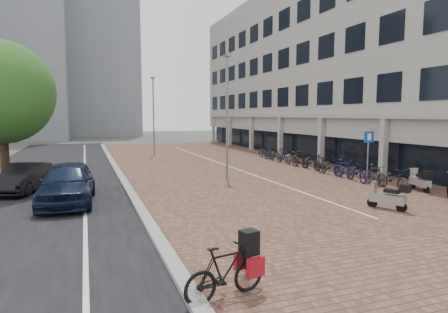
% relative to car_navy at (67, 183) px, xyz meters
% --- Properties ---
extents(ground, '(140.00, 140.00, 0.00)m').
position_rel_car_navy_xyz_m(ground, '(7.63, -3.17, -0.83)').
color(ground, '#474442').
rests_on(ground, ground).
extents(plaza_brick, '(14.50, 42.00, 0.04)m').
position_rel_car_navy_xyz_m(plaza_brick, '(9.63, 8.83, -0.82)').
color(plaza_brick, brown).
rests_on(plaza_brick, ground).
extents(street_asphalt, '(8.00, 50.00, 0.03)m').
position_rel_car_navy_xyz_m(street_asphalt, '(-1.37, 8.83, -0.82)').
color(street_asphalt, black).
rests_on(street_asphalt, ground).
extents(curb, '(0.35, 42.00, 0.14)m').
position_rel_car_navy_xyz_m(curb, '(2.53, 8.83, -0.76)').
color(curb, gray).
rests_on(curb, ground).
extents(lane_line, '(0.12, 44.00, 0.00)m').
position_rel_car_navy_xyz_m(lane_line, '(0.63, 8.83, -0.81)').
color(lane_line, white).
rests_on(lane_line, street_asphalt).
extents(parking_line, '(0.10, 30.00, 0.00)m').
position_rel_car_navy_xyz_m(parking_line, '(9.83, 8.83, -0.79)').
color(parking_line, white).
rests_on(parking_line, plaza_brick).
extents(office_building, '(8.40, 40.00, 15.00)m').
position_rel_car_navy_xyz_m(office_building, '(20.60, 12.83, 7.61)').
color(office_building, '#A5A5A0').
rests_on(office_building, ground).
extents(bg_towers, '(33.00, 23.00, 32.00)m').
position_rel_car_navy_xyz_m(bg_towers, '(-6.71, 45.77, 13.14)').
color(bg_towers, gray).
rests_on(bg_towers, ground).
extents(car_navy, '(2.26, 4.98, 1.66)m').
position_rel_car_navy_xyz_m(car_navy, '(0.00, 0.00, 0.00)').
color(car_navy, black).
rests_on(car_navy, ground).
extents(car_dark, '(2.58, 4.21, 1.31)m').
position_rel_car_navy_xyz_m(car_dark, '(-1.90, 3.18, -0.17)').
color(car_dark, black).
rests_on(car_dark, ground).
extents(hero_bike, '(1.84, 0.87, 1.25)m').
position_rel_car_navy_xyz_m(hero_bike, '(3.13, -9.54, -0.27)').
color(hero_bike, black).
rests_on(hero_bike, ground).
extents(shoes, '(0.43, 0.40, 0.09)m').
position_rel_car_navy_xyz_m(shoes, '(2.63, -8.64, -0.79)').
color(shoes, black).
rests_on(shoes, ground).
extents(scooter_front, '(0.86, 1.57, 1.03)m').
position_rel_car_navy_xyz_m(scooter_front, '(15.13, -2.92, -0.31)').
color(scooter_front, '#BDBCC2').
rests_on(scooter_front, ground).
extents(scooter_back, '(1.07, 1.55, 1.03)m').
position_rel_car_navy_xyz_m(scooter_back, '(11.13, -5.17, -0.32)').
color(scooter_back, gray).
rests_on(scooter_back, ground).
extents(parking_sign, '(0.56, 0.10, 2.69)m').
position_rel_car_navy_xyz_m(parking_sign, '(14.06, -0.69, 1.00)').
color(parking_sign, slate).
rests_on(parking_sign, ground).
extents(lamp_near, '(0.12, 0.12, 6.65)m').
position_rel_car_navy_xyz_m(lamp_near, '(8.01, 3.37, 2.50)').
color(lamp_near, slate).
rests_on(lamp_near, ground).
extents(lamp_far, '(0.12, 0.12, 6.62)m').
position_rel_car_navy_xyz_m(lamp_far, '(6.28, 16.63, 2.48)').
color(lamp_far, slate).
rests_on(lamp_far, ground).
extents(street_tree, '(4.75, 4.75, 6.91)m').
position_rel_car_navy_xyz_m(street_tree, '(-2.72, 4.20, 3.56)').
color(street_tree, '#382619').
rests_on(street_tree, ground).
extents(bike_row, '(1.22, 15.80, 1.05)m').
position_rel_car_navy_xyz_m(bike_row, '(14.20, 4.73, -0.31)').
color(bike_row, black).
rests_on(bike_row, ground).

